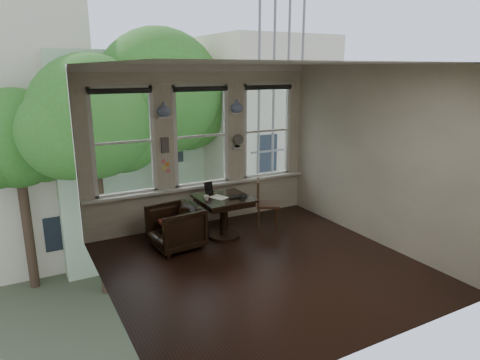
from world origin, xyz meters
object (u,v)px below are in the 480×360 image
table (224,217)px  armchair_left (176,227)px  side_chair_right (268,204)px  mug (206,198)px  laptop (239,197)px

table → armchair_left: bearing=-178.0°
side_chair_right → mug: bearing=123.6°
armchair_left → mug: bearing=86.2°
table → mug: size_ratio=9.93×
table → armchair_left: (-0.92, -0.03, -0.01)m
table → side_chair_right: 0.96m
side_chair_right → table: bearing=123.8°
mug → laptop: bearing=-14.8°
armchair_left → laptop: (1.14, -0.13, 0.40)m
table → laptop: 0.47m
table → side_chair_right: bearing=3.6°
side_chair_right → laptop: bearing=137.0°
side_chair_right → laptop: (-0.74, -0.22, 0.30)m
mug → table: bearing=2.8°
side_chair_right → laptop: 0.83m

